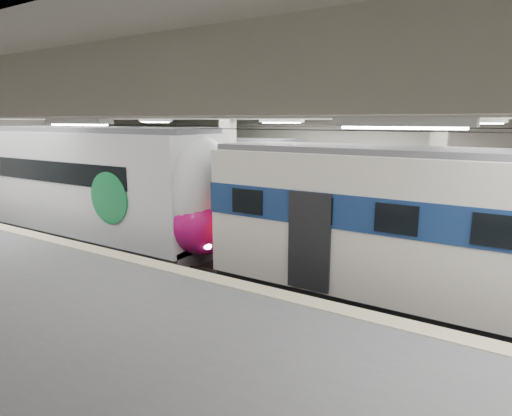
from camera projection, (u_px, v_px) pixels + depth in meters
The scene contains 4 objects.
station_hall at pixel (217, 183), 11.99m from camera, with size 36.00×24.00×5.75m.
modern_emu at pixel (100, 187), 17.42m from camera, with size 14.72×3.04×4.71m.
older_rer at pixel (451, 232), 10.56m from camera, with size 12.93×2.86×4.29m.
far_train at pixel (179, 175), 22.38m from camera, with size 12.81×2.69×4.13m.
Camera 1 is at (7.25, -11.23, 4.97)m, focal length 30.00 mm.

